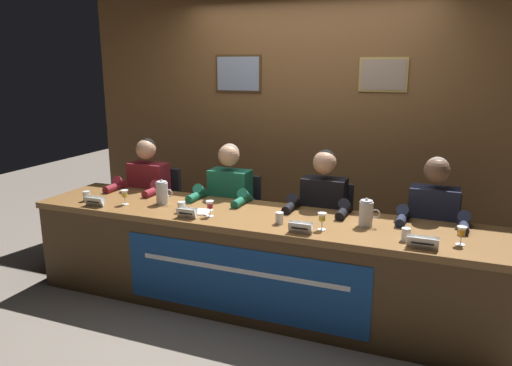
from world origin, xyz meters
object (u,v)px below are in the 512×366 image
Objects in this scene: juice_glass_far_right at (462,232)px; water_pitcher_right_side at (366,213)px; chair_center_right at (326,237)px; water_cup_center_right at (279,219)px; juice_glass_center_left at (210,206)px; water_cup_center_left at (182,208)px; water_cup_far_left at (87,197)px; panelist_far_right at (432,225)px; panelist_center_right at (321,213)px; chair_far_left at (158,215)px; water_pitcher_left_side at (162,193)px; nameplate_center_left at (187,213)px; nameplate_far_left at (95,201)px; conference_table at (251,248)px; juice_glass_far_left at (125,195)px; panelist_far_left at (145,193)px; chair_far_right at (430,251)px; juice_glass_center_right at (322,218)px; nameplate_far_right at (423,243)px; document_stack_center_left at (198,212)px; water_cup_far_right at (406,235)px; nameplate_center_right at (300,228)px; chair_center_left at (236,225)px.

water_pitcher_right_side is (-0.63, 0.16, 0.01)m from juice_glass_far_right.
chair_center_right is 0.82m from water_cup_center_right.
juice_glass_center_left is 1.13m from chair_center_right.
water_cup_center_left is 2.03m from juice_glass_far_right.
panelist_far_right is at bearing 11.29° from water_cup_far_left.
water_cup_center_left is 1.13m from panelist_center_right.
juice_glass_center_left is at bearing -178.11° from juice_glass_far_right.
water_pitcher_right_side is (0.41, -0.54, 0.42)m from chair_center_right.
water_pitcher_left_side is (0.45, -0.58, 0.42)m from chair_far_left.
nameplate_far_left is at bearing -179.94° from nameplate_center_left.
conference_table is 1.50m from juice_glass_far_right.
water_cup_center_right is (1.35, 0.00, -0.05)m from juice_glass_far_left.
conference_table is 3.04× the size of panelist_far_left.
water_pitcher_right_side reaches higher than juice_glass_far_left.
panelist_far_left is 14.38× the size of water_cup_far_left.
nameplate_far_left is at bearing -165.92° from panelist_far_right.
water_cup_far_left is 0.09× the size of chair_far_right.
water_pitcher_right_side is at bearing 36.36° from juice_glass_center_right.
water_cup_center_right is 1.01m from nameplate_far_right.
nameplate_far_left is 1.97m from chair_center_right.
water_pitcher_left_side is 0.41m from document_stack_center_left.
panelist_center_right is 0.89m from water_cup_far_right.
chair_far_right is 10.53× the size of water_cup_far_right.
water_cup_center_right reaches higher than nameplate_center_left.
panelist_center_right is 0.57m from juice_glass_center_right.
water_cup_far_left is 0.51× the size of nameplate_center_right.
chair_far_right is (1.71, 0.00, 0.00)m from chair_center_left.
nameplate_center_right is at bearing -140.45° from water_pitcher_right_side.
water_pitcher_left_side is (-1.26, -0.58, 0.42)m from chair_center_right.
nameplate_center_right is 0.80m from nameplate_far_right.
chair_center_right is (1.71, 0.20, -0.28)m from panelist_far_left.
panelist_center_right is at bearing -166.88° from chair_far_right.
water_cup_far_right is at bearing -0.33° from juice_glass_center_right.
juice_glass_center_left is 1.44m from water_cup_far_right.
chair_far_right is (0.85, 0.20, -0.28)m from panelist_center_right.
chair_far_left and chair_center_right have the same top height.
conference_table is at bearing 1.98° from juice_glass_far_left.
panelist_center_right is at bearing 16.97° from water_pitcher_left_side.
panelist_far_right reaches higher than chair_center_left.
chair_center_left is at bearing 99.18° from juice_glass_center_left.
nameplate_center_left is at bearing 179.32° from nameplate_center_right.
nameplate_far_right is 1.70m from document_stack_center_left.
water_pitcher_right_side is at bearing 142.04° from nameplate_far_right.
chair_far_left is 7.22× the size of juice_glass_far_left.
chair_far_left is 0.73× the size of panelist_far_left.
panelist_far_right reaches higher than juice_glass_far_left.
water_cup_far_right is at bearing 0.25° from water_cup_far_left.
nameplate_center_left is 0.16m from document_stack_center_left.
nameplate_far_right is 1.57× the size of juice_glass_far_right.
water_pitcher_left_side is (-0.53, 0.17, 0.01)m from juice_glass_center_left.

